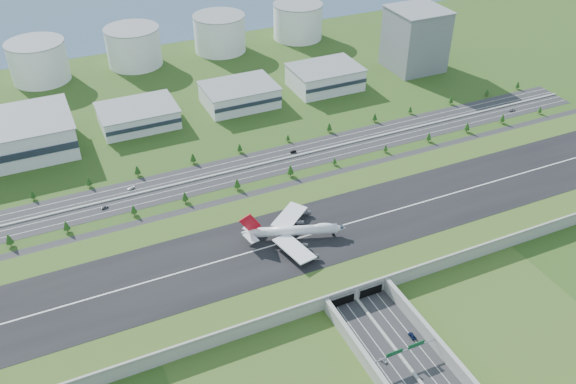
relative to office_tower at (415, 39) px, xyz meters
name	(u,v)px	position (x,y,z in m)	size (l,w,h in m)	color
ground	(314,244)	(-200.00, -195.00, -27.50)	(1200.00, 1200.00, 0.00)	#2E4716
airfield_deck	(314,239)	(-200.00, -195.09, -23.38)	(520.00, 100.00, 9.20)	gray
underpass_road	(409,363)	(-200.00, -294.42, -24.07)	(38.80, 120.40, 8.00)	#28282B
sign_gantry_near	(405,351)	(-200.00, -290.04, -20.55)	(38.70, 0.70, 9.80)	gray
north_expressway	(254,166)	(-200.00, -100.00, -27.44)	(560.00, 36.00, 0.12)	#28282B
tree_row	(252,162)	(-202.08, -100.94, -22.87)	(499.58, 48.72, 8.46)	#3D2819
hangar_mid_a	(138,116)	(-260.00, -5.00, -20.00)	(58.00, 42.00, 15.00)	white
hangar_mid_b	(239,95)	(-175.00, -5.00, -19.00)	(58.00, 42.00, 17.00)	white
hangar_mid_c	(325,77)	(-95.00, -5.00, -18.00)	(58.00, 42.00, 19.00)	white
office_tower	(415,39)	(0.00, 0.00, 0.00)	(46.00, 46.00, 55.00)	slate
fuel_tank_a	(39,62)	(-320.00, 115.00, -10.00)	(50.00, 50.00, 35.00)	white
fuel_tank_b	(134,47)	(-235.00, 115.00, -10.00)	(50.00, 50.00, 35.00)	white
fuel_tank_c	(220,33)	(-150.00, 115.00, -10.00)	(50.00, 50.00, 35.00)	white
fuel_tank_d	(298,21)	(-65.00, 115.00, -10.00)	(50.00, 50.00, 35.00)	white
bay_water	(133,7)	(-200.00, 285.00, -27.47)	(1200.00, 260.00, 0.06)	#38526A
boeing_747	(294,231)	(-212.66, -193.44, -14.09)	(58.87, 54.69, 18.98)	white
car_0	(383,360)	(-209.00, -286.42, -26.70)	(1.61, 4.01, 1.36)	#BDBDC2
car_2	(412,336)	(-187.91, -279.28, -26.67)	(2.36, 5.12, 1.42)	#0B1738
car_4	(105,207)	(-306.17, -107.23, -26.60)	(1.84, 4.58, 1.56)	slate
car_5	(293,152)	(-167.27, -94.64, -26.61)	(1.62, 4.65, 1.53)	black
car_6	(512,110)	(24.35, -108.87, -26.58)	(2.66, 5.76, 1.60)	#A2A2A6
car_7	(131,188)	(-286.00, -92.60, -26.66)	(2.01, 4.96, 1.44)	white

